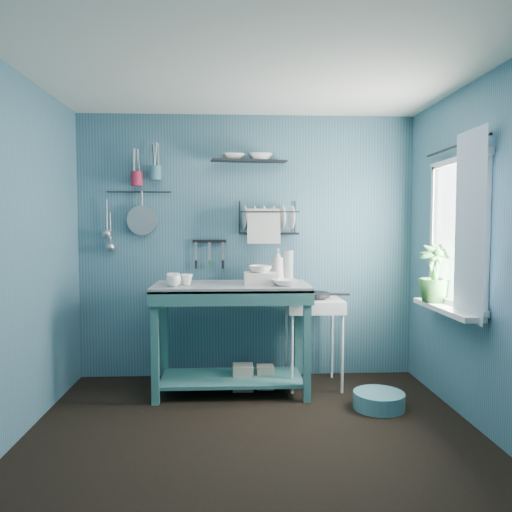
{
  "coord_description": "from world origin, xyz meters",
  "views": [
    {
      "loc": [
        -0.16,
        -3.28,
        1.45
      ],
      "look_at": [
        0.05,
        0.85,
        1.2
      ],
      "focal_mm": 35.0,
      "sensor_mm": 36.0,
      "label": 1
    }
  ],
  "objects_px": {
    "mug_right": "(173,279)",
    "hotplate_stand": "(313,342)",
    "soap_bottle": "(278,265)",
    "work_counter": "(232,338)",
    "storage_tin_small": "(265,377)",
    "mug_left": "(173,281)",
    "storage_tin_large": "(243,377)",
    "wash_tub": "(260,278)",
    "floor_basin": "(379,400)",
    "utensil_cup_magenta": "(137,179)",
    "dish_rack": "(268,217)",
    "potted_plant": "(435,273)",
    "frying_pan": "(313,294)",
    "utensil_cup_teal": "(155,173)",
    "colander": "(142,220)",
    "mug_mid": "(187,280)",
    "water_bottle": "(288,266)"
  },
  "relations": [
    {
      "from": "mug_right",
      "to": "hotplate_stand",
      "type": "bearing_deg",
      "value": 6.15
    },
    {
      "from": "soap_bottle",
      "to": "work_counter",
      "type": "bearing_deg",
      "value": -154.54
    },
    {
      "from": "mug_right",
      "to": "storage_tin_small",
      "type": "distance_m",
      "value": 1.2
    },
    {
      "from": "mug_left",
      "to": "storage_tin_large",
      "type": "bearing_deg",
      "value": 19.9
    },
    {
      "from": "work_counter",
      "to": "wash_tub",
      "type": "xyz_separation_m",
      "value": [
        0.25,
        -0.02,
        0.52
      ]
    },
    {
      "from": "work_counter",
      "to": "storage_tin_large",
      "type": "xyz_separation_m",
      "value": [
        0.1,
        0.05,
        -0.36
      ]
    },
    {
      "from": "mug_left",
      "to": "storage_tin_large",
      "type": "height_order",
      "value": "mug_left"
    },
    {
      "from": "mug_left",
      "to": "floor_basin",
      "type": "bearing_deg",
      "value": -10.55
    },
    {
      "from": "utensil_cup_magenta",
      "to": "mug_left",
      "type": "bearing_deg",
      "value": -55.24
    },
    {
      "from": "wash_tub",
      "to": "dish_rack",
      "type": "bearing_deg",
      "value": 75.87
    },
    {
      "from": "wash_tub",
      "to": "potted_plant",
      "type": "bearing_deg",
      "value": -12.83
    },
    {
      "from": "potted_plant",
      "to": "utensil_cup_magenta",
      "type": "bearing_deg",
      "value": 163.5
    },
    {
      "from": "frying_pan",
      "to": "floor_basin",
      "type": "distance_m",
      "value": 1.07
    },
    {
      "from": "work_counter",
      "to": "wash_tub",
      "type": "bearing_deg",
      "value": -2.88
    },
    {
      "from": "mug_left",
      "to": "utensil_cup_teal",
      "type": "height_order",
      "value": "utensil_cup_teal"
    },
    {
      "from": "mug_left",
      "to": "frying_pan",
      "type": "distance_m",
      "value": 1.26
    },
    {
      "from": "utensil_cup_magenta",
      "to": "colander",
      "type": "distance_m",
      "value": 0.39
    },
    {
      "from": "mug_mid",
      "to": "frying_pan",
      "type": "distance_m",
      "value": 1.15
    },
    {
      "from": "wash_tub",
      "to": "hotplate_stand",
      "type": "distance_m",
      "value": 0.79
    },
    {
      "from": "dish_rack",
      "to": "floor_basin",
      "type": "height_order",
      "value": "dish_rack"
    },
    {
      "from": "mug_mid",
      "to": "mug_right",
      "type": "height_order",
      "value": "mug_right"
    },
    {
      "from": "utensil_cup_teal",
      "to": "floor_basin",
      "type": "distance_m",
      "value": 2.79
    },
    {
      "from": "work_counter",
      "to": "potted_plant",
      "type": "relative_size",
      "value": 2.84
    },
    {
      "from": "mug_mid",
      "to": "mug_right",
      "type": "bearing_deg",
      "value": 153.43
    },
    {
      "from": "utensil_cup_magenta",
      "to": "floor_basin",
      "type": "xyz_separation_m",
      "value": [
        2.04,
        -0.88,
        -1.82
      ]
    },
    {
      "from": "utensil_cup_teal",
      "to": "storage_tin_small",
      "type": "bearing_deg",
      "value": -18.2
    },
    {
      "from": "utensil_cup_teal",
      "to": "storage_tin_large",
      "type": "xyz_separation_m",
      "value": [
        0.8,
        -0.36,
        -1.83
      ]
    },
    {
      "from": "storage_tin_small",
      "to": "mug_mid",
      "type": "bearing_deg",
      "value": -168.37
    },
    {
      "from": "mug_mid",
      "to": "storage_tin_large",
      "type": "bearing_deg",
      "value": 12.91
    },
    {
      "from": "work_counter",
      "to": "wash_tub",
      "type": "relative_size",
      "value": 4.78
    },
    {
      "from": "wash_tub",
      "to": "soap_bottle",
      "type": "xyz_separation_m",
      "value": [
        0.17,
        0.22,
        0.1
      ]
    },
    {
      "from": "water_bottle",
      "to": "dish_rack",
      "type": "bearing_deg",
      "value": 141.38
    },
    {
      "from": "work_counter",
      "to": "mug_mid",
      "type": "bearing_deg",
      "value": -169.33
    },
    {
      "from": "utensil_cup_magenta",
      "to": "floor_basin",
      "type": "height_order",
      "value": "utensil_cup_magenta"
    },
    {
      "from": "utensil_cup_teal",
      "to": "colander",
      "type": "height_order",
      "value": "utensil_cup_teal"
    },
    {
      "from": "mug_mid",
      "to": "storage_tin_large",
      "type": "distance_m",
      "value": 1.01
    },
    {
      "from": "soap_bottle",
      "to": "colander",
      "type": "bearing_deg",
      "value": 169.21
    },
    {
      "from": "soap_bottle",
      "to": "potted_plant",
      "type": "bearing_deg",
      "value": -23.64
    },
    {
      "from": "hotplate_stand",
      "to": "storage_tin_small",
      "type": "relative_size",
      "value": 3.98
    },
    {
      "from": "mug_mid",
      "to": "water_bottle",
      "type": "xyz_separation_m",
      "value": [
        0.9,
        0.28,
        0.09
      ]
    },
    {
      "from": "utensil_cup_magenta",
      "to": "floor_basin",
      "type": "distance_m",
      "value": 2.87
    },
    {
      "from": "dish_rack",
      "to": "utensil_cup_teal",
      "type": "xyz_separation_m",
      "value": [
        -1.05,
        0.05,
        0.41
      ]
    },
    {
      "from": "utensil_cup_teal",
      "to": "storage_tin_large",
      "type": "distance_m",
      "value": 2.03
    },
    {
      "from": "water_bottle",
      "to": "dish_rack",
      "type": "relative_size",
      "value": 0.51
    },
    {
      "from": "hotplate_stand",
      "to": "utensil_cup_magenta",
      "type": "bearing_deg",
      "value": 180.0
    },
    {
      "from": "hotplate_stand",
      "to": "utensil_cup_teal",
      "type": "xyz_separation_m",
      "value": [
        -1.44,
        0.28,
        1.54
      ]
    },
    {
      "from": "hotplate_stand",
      "to": "wash_tub",
      "type": "bearing_deg",
      "value": -152.84
    },
    {
      "from": "mug_left",
      "to": "potted_plant",
      "type": "distance_m",
      "value": 2.14
    },
    {
      "from": "soap_bottle",
      "to": "frying_pan",
      "type": "bearing_deg",
      "value": -11.83
    },
    {
      "from": "mug_left",
      "to": "storage_tin_small",
      "type": "xyz_separation_m",
      "value": [
        0.78,
        0.24,
        -0.9
      ]
    }
  ]
}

